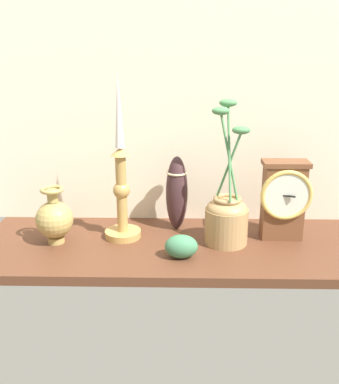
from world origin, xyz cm
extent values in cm
cube|color=#573120|center=(0.00, 0.00, -1.20)|extent=(100.00, 36.00, 2.40)
cube|color=#ECE0C5|center=(0.00, 18.50, 32.50)|extent=(120.00, 2.00, 65.00)
cube|color=brown|center=(28.75, 4.63, 9.85)|extent=(10.46, 5.55, 19.70)
cube|color=brown|center=(28.75, 4.63, 20.30)|extent=(11.72, 6.22, 1.20)
torus|color=#D7B75A|center=(28.75, 1.46, 12.85)|extent=(13.20, 1.20, 13.20)
cylinder|color=silver|center=(28.75, 1.36, 12.85)|extent=(11.04, 0.40, 11.04)
cube|color=black|center=(28.75, 1.06, 12.85)|extent=(4.11, 2.17, 0.30)
cylinder|color=tan|center=(-13.22, 3.89, 0.90)|extent=(9.60, 9.60, 1.80)
cylinder|color=tan|center=(-13.22, 3.89, 12.08)|extent=(2.79, 2.79, 20.55)
sphere|color=tan|center=(-13.22, 3.89, 13.10)|extent=(4.46, 4.46, 4.46)
cone|color=tan|center=(-13.22, 3.89, 23.35)|extent=(4.90, 4.90, 2.00)
cone|color=white|center=(-13.22, 3.89, 33.76)|extent=(2.34, 2.34, 18.81)
cylinder|color=tan|center=(-30.16, 0.05, 0.80)|extent=(4.30, 4.30, 1.60)
sphere|color=tan|center=(-30.16, 0.05, 6.38)|extent=(9.55, 9.55, 9.55)
cylinder|color=tan|center=(-30.16, 0.05, 12.77)|extent=(2.67, 2.67, 3.24)
torus|color=tan|center=(-30.16, 0.05, 14.39)|extent=(5.91, 5.91, 1.07)
cylinder|color=tan|center=(13.85, 0.91, 4.65)|extent=(11.06, 11.06, 9.30)
ellipsoid|color=tan|center=(13.85, 0.91, 9.30)|extent=(10.51, 10.51, 5.25)
torus|color=tan|center=(13.85, 0.91, 11.92)|extent=(7.18, 7.18, 1.10)
cylinder|color=#4E8B53|center=(13.85, 0.91, 20.76)|extent=(5.54, 3.08, 17.03)
ellipsoid|color=#4E8B53|center=(16.33, -0.32, 29.59)|extent=(4.40, 2.80, 2.00)
cylinder|color=#4E8B53|center=(13.85, 0.91, 22.79)|extent=(4.98, 5.01, 21.07)
ellipsoid|color=#4E8B53|center=(11.63, 3.10, 33.67)|extent=(4.40, 2.80, 2.00)
cylinder|color=#4E8B53|center=(13.85, 0.91, 23.68)|extent=(1.31, 7.89, 22.54)
ellipsoid|color=#4E8B53|center=(13.48, 4.57, 35.43)|extent=(4.40, 2.80, 2.00)
ellipsoid|color=#3F262A|center=(1.07, 9.96, 10.35)|extent=(5.95, 5.95, 20.71)
torus|color=#CCB78C|center=(1.07, 9.96, 16.15)|extent=(5.66, 5.66, 0.60)
ellipsoid|color=#407D55|center=(2.29, -7.92, 2.89)|extent=(7.97, 5.58, 5.77)
camera|label=1|loc=(1.50, -104.53, 48.70)|focal=41.44mm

